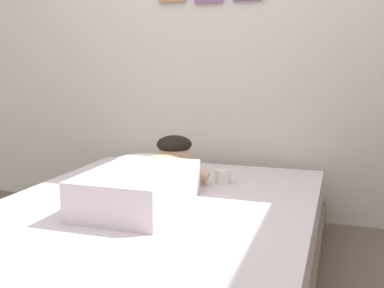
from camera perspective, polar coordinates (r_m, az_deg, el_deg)
name	(u,v)px	position (r m, az deg, el deg)	size (l,w,h in m)	color
back_wall	(211,34)	(3.27, 2.34, 13.40)	(3.96, 0.12, 2.50)	silver
bed	(154,241)	(2.34, -4.72, -11.83)	(1.56, 2.01, 0.38)	#726051
pillow	(149,163)	(2.92, -5.27, -2.35)	(0.52, 0.32, 0.11)	silver
person_lying	(149,179)	(2.32, -5.26, -4.25)	(0.43, 0.92, 0.27)	silver
coffee_cup	(223,176)	(2.65, 3.84, -3.98)	(0.12, 0.09, 0.07)	white
cell_phone	(98,208)	(2.23, -11.44, -7.69)	(0.07, 0.14, 0.01)	black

